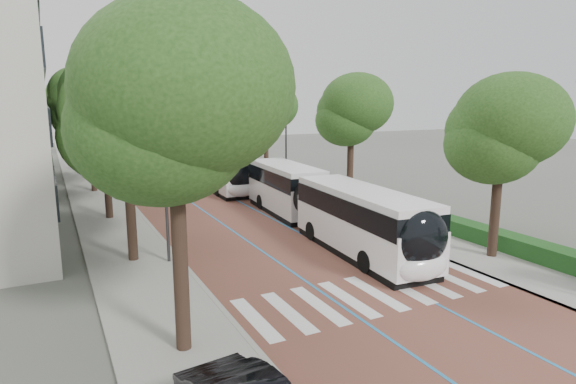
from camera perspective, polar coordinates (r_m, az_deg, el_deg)
name	(u,v)px	position (r m, az deg, el deg)	size (l,w,h in m)	color
ground	(387,304)	(18.38, 11.67, -12.88)	(160.00, 160.00, 0.00)	#51544C
road	(158,168)	(54.64, -15.20, 2.77)	(11.00, 140.00, 0.02)	brown
sidewalk_left	(84,172)	(53.68, -23.06, 2.20)	(4.00, 140.00, 0.12)	gray
sidewalk_right	(223,164)	(56.57, -7.74, 3.37)	(4.00, 140.00, 0.12)	gray
kerb_left	(103,171)	(53.83, -21.05, 2.36)	(0.20, 140.00, 0.14)	gray
kerb_right	(207,164)	(55.99, -9.58, 3.24)	(0.20, 140.00, 0.14)	gray
zebra_crossing	(375,293)	(19.21, 10.27, -11.67)	(10.55, 3.60, 0.01)	silver
lane_line_left	(143,169)	(54.35, -16.85, 2.66)	(0.12, 126.00, 0.01)	teal
lane_line_right	(172,167)	(54.97, -13.56, 2.91)	(0.12, 126.00, 0.01)	teal
hedge	(551,255)	(24.63, 28.72, -6.57)	(1.20, 14.00, 0.80)	#184618
streetlight_far	(284,132)	(39.18, -0.47, 7.18)	(1.82, 0.20, 8.00)	#2F3032
lamp_post_left	(165,174)	(21.81, -14.38, 2.05)	(0.14, 0.14, 8.00)	#2F3032
trees_left	(90,104)	(39.44, -22.42, 9.57)	(6.18, 61.03, 10.14)	black
trees_right	(281,117)	(42.08, -0.82, 8.94)	(5.72, 47.36, 8.54)	black
lead_bus	(325,206)	(26.48, 4.39, -1.61)	(3.72, 18.52, 3.20)	black
bus_queued_0	(219,170)	(40.56, -8.16, 2.65)	(2.70, 12.43, 3.20)	white
bus_queued_1	(180,154)	(53.26, -12.71, 4.43)	(2.73, 12.44, 3.20)	white
bus_queued_2	(155,144)	(66.04, -15.48, 5.50)	(2.93, 12.47, 3.20)	white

